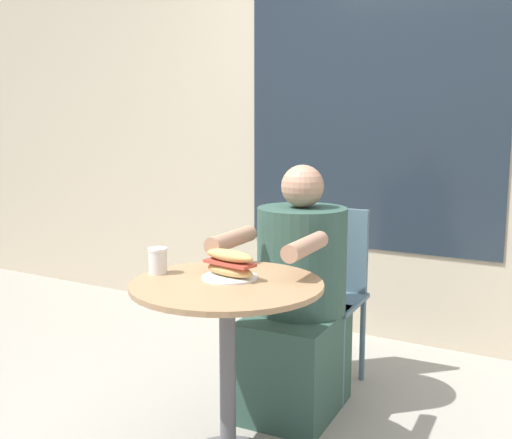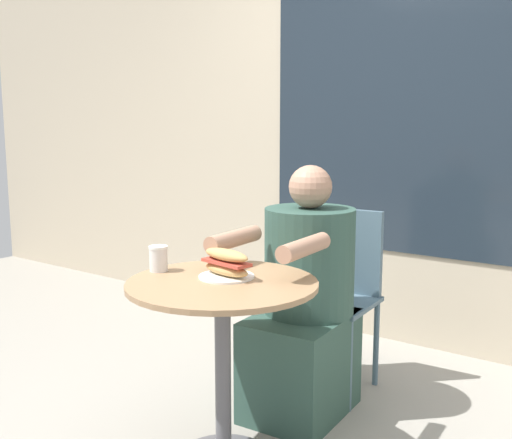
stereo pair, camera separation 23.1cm
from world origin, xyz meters
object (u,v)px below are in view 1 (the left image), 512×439
at_px(sandwich_on_plate, 230,266).
at_px(drink_cup, 158,261).
at_px(cafe_table, 227,333).
at_px(seated_diner, 297,309).
at_px(diner_chair, 328,279).

height_order(sandwich_on_plate, drink_cup, sandwich_on_plate).
xyz_separation_m(cafe_table, sandwich_on_plate, (-0.02, 0.05, 0.24)).
bearing_deg(cafe_table, drink_cup, -174.88).
height_order(cafe_table, drink_cup, drink_cup).
bearing_deg(seated_diner, drink_cup, 58.43).
height_order(cafe_table, diner_chair, diner_chair).
bearing_deg(cafe_table, seated_diner, 88.61).
bearing_deg(diner_chair, cafe_table, 86.03).
relative_size(diner_chair, sandwich_on_plate, 3.81).
height_order(diner_chair, sandwich_on_plate, diner_chair).
xyz_separation_m(diner_chair, seated_diner, (0.01, -0.36, -0.05)).
height_order(cafe_table, seated_diner, seated_diner).
xyz_separation_m(seated_diner, drink_cup, (-0.31, -0.58, 0.30)).
bearing_deg(sandwich_on_plate, cafe_table, -67.85).
height_order(diner_chair, drink_cup, diner_chair).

